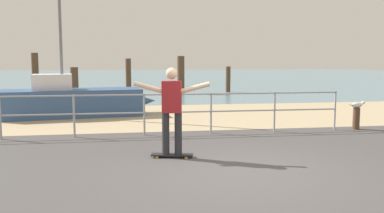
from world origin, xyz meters
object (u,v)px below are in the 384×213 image
(seagull, at_px, (357,105))
(bollard_short, at_px, (356,119))
(skateboard, at_px, (172,155))
(skateboarder, at_px, (172,106))
(sailboat, at_px, (78,101))

(seagull, bearing_deg, bollard_short, -175.10)
(skateboard, xyz_separation_m, seagull, (5.21, 2.38, 0.61))
(seagull, bearing_deg, skateboard, -155.42)
(skateboarder, distance_m, seagull, 5.74)
(sailboat, relative_size, seagull, 10.89)
(sailboat, bearing_deg, seagull, -26.21)
(skateboarder, height_order, bollard_short, skateboarder)
(skateboarder, relative_size, seagull, 3.38)
(sailboat, height_order, skateboarder, sailboat)
(sailboat, distance_m, skateboarder, 6.63)
(sailboat, distance_m, skateboard, 6.63)
(skateboard, bearing_deg, sailboat, 111.58)
(skateboard, distance_m, skateboarder, 0.95)
(sailboat, xyz_separation_m, bollard_short, (7.63, -3.76, -0.22))
(skateboarder, bearing_deg, skateboard, 116.57)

